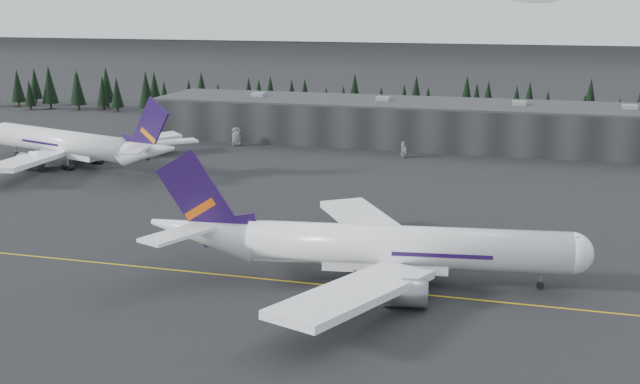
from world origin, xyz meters
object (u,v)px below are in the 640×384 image
(jet_main, at_px, (367,246))
(jet_parked, at_px, (78,145))
(gse_vehicle_b, at_px, (404,155))
(terminal, at_px, (415,122))
(gse_vehicle_a, at_px, (237,143))

(jet_main, relative_size, jet_parked, 1.03)
(gse_vehicle_b, bearing_deg, jet_main, 6.06)
(terminal, bearing_deg, jet_main, -84.11)
(gse_vehicle_a, height_order, gse_vehicle_b, gse_vehicle_b)
(terminal, relative_size, jet_parked, 2.42)
(terminal, height_order, jet_main, jet_main)
(jet_parked, height_order, gse_vehicle_b, jet_parked)
(jet_main, bearing_deg, gse_vehicle_b, 88.77)
(jet_parked, bearing_deg, gse_vehicle_b, -138.39)
(jet_parked, relative_size, gse_vehicle_a, 12.12)
(gse_vehicle_a, bearing_deg, jet_main, -65.98)
(terminal, distance_m, jet_parked, 97.82)
(terminal, xyz_separation_m, jet_main, (12.73, -123.47, -0.66))
(gse_vehicle_a, xyz_separation_m, gse_vehicle_b, (51.02, -4.58, 0.00))
(terminal, distance_m, gse_vehicle_a, 53.94)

